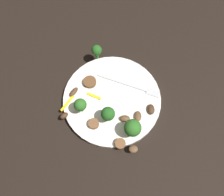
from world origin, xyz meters
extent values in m
plane|color=black|center=(0.00, 0.00, 0.00)|extent=(1.40, 1.40, 0.00)
cylinder|color=white|center=(0.00, 0.00, 0.01)|extent=(0.26, 0.26, 0.02)
cube|color=silver|center=(0.01, 0.05, 0.02)|extent=(0.15, 0.01, 0.00)
cube|color=silver|center=(0.10, 0.06, 0.02)|extent=(0.04, 0.02, 0.00)
cylinder|color=#296420|center=(0.01, -0.06, 0.03)|extent=(0.01, 0.01, 0.02)
sphere|color=#235B1E|center=(0.01, -0.06, 0.05)|extent=(0.04, 0.04, 0.04)
cylinder|color=#347525|center=(-0.06, -0.06, 0.03)|extent=(0.01, 0.01, 0.03)
sphere|color=#2D6B23|center=(-0.06, -0.06, 0.05)|extent=(0.03, 0.03, 0.03)
cylinder|color=#347525|center=(0.08, -0.07, 0.03)|extent=(0.01, 0.01, 0.03)
sphere|color=#2D6B23|center=(0.08, -0.07, 0.05)|extent=(0.04, 0.04, 0.04)
cylinder|color=#296420|center=(-0.09, 0.10, 0.03)|extent=(0.01, 0.01, 0.03)
sphere|color=#235B1E|center=(-0.09, 0.10, 0.05)|extent=(0.03, 0.03, 0.03)
cylinder|color=brown|center=(0.07, -0.11, 0.02)|extent=(0.03, 0.03, 0.01)
cylinder|color=brown|center=(-0.01, -0.09, 0.02)|extent=(0.04, 0.04, 0.01)
cylinder|color=brown|center=(-0.07, 0.02, 0.02)|extent=(0.05, 0.05, 0.01)
ellipsoid|color=brown|center=(0.05, -0.04, 0.02)|extent=(0.03, 0.03, 0.01)
ellipsoid|color=#422B19|center=(-0.09, -0.10, 0.02)|extent=(0.02, 0.03, 0.01)
ellipsoid|color=#4C331E|center=(-0.10, -0.03, 0.02)|extent=(0.02, 0.03, 0.01)
ellipsoid|color=brown|center=(0.10, -0.10, 0.02)|extent=(0.03, 0.03, 0.01)
ellipsoid|color=#422B19|center=(0.11, 0.01, 0.02)|extent=(0.03, 0.03, 0.01)
ellipsoid|color=brown|center=(0.08, -0.02, 0.02)|extent=(0.03, 0.03, 0.01)
cube|color=yellow|center=(-0.05, -0.02, 0.02)|extent=(0.04, 0.01, 0.00)
cube|color=yellow|center=(-0.10, -0.06, 0.02)|extent=(0.02, 0.05, 0.00)
camera|label=1|loc=(0.09, -0.21, 0.56)|focal=34.81mm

